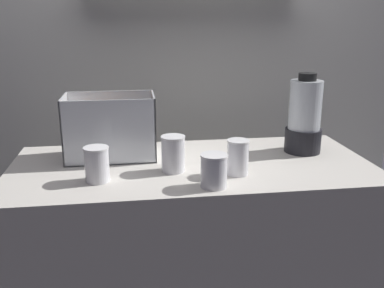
{
  "coord_description": "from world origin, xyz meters",
  "views": [
    {
      "loc": [
        -0.22,
        -1.56,
        1.45
      ],
      "look_at": [
        0.0,
        0.0,
        0.98
      ],
      "focal_mm": 40.04,
      "sensor_mm": 36.0,
      "label": 1
    }
  ],
  "objects_px": {
    "carrot_display_bin": "(110,138)",
    "juice_cup_orange_left": "(173,156)",
    "juice_cup_carrot_right": "(238,159)",
    "blender_pitcher": "(304,118)",
    "juice_cup_pomegranate_middle": "(214,173)",
    "juice_cup_beet_far_left": "(97,167)"
  },
  "relations": [
    {
      "from": "juice_cup_orange_left",
      "to": "juice_cup_carrot_right",
      "type": "height_order",
      "value": "juice_cup_orange_left"
    },
    {
      "from": "juice_cup_pomegranate_middle",
      "to": "blender_pitcher",
      "type": "bearing_deg",
      "value": 36.64
    },
    {
      "from": "carrot_display_bin",
      "to": "juice_cup_carrot_right",
      "type": "bearing_deg",
      "value": -29.79
    },
    {
      "from": "carrot_display_bin",
      "to": "juice_cup_orange_left",
      "type": "xyz_separation_m",
      "value": [
        0.24,
        -0.2,
        -0.02
      ]
    },
    {
      "from": "blender_pitcher",
      "to": "juice_cup_beet_far_left",
      "type": "relative_size",
      "value": 2.69
    },
    {
      "from": "juice_cup_beet_far_left",
      "to": "juice_cup_orange_left",
      "type": "xyz_separation_m",
      "value": [
        0.27,
        0.06,
        0.01
      ]
    },
    {
      "from": "juice_cup_pomegranate_middle",
      "to": "juice_cup_carrot_right",
      "type": "relative_size",
      "value": 0.88
    },
    {
      "from": "juice_cup_pomegranate_middle",
      "to": "carrot_display_bin",
      "type": "bearing_deg",
      "value": 133.85
    },
    {
      "from": "juice_cup_orange_left",
      "to": "juice_cup_carrot_right",
      "type": "distance_m",
      "value": 0.24
    },
    {
      "from": "carrot_display_bin",
      "to": "juice_cup_carrot_right",
      "type": "xyz_separation_m",
      "value": [
        0.46,
        -0.27,
        -0.02
      ]
    },
    {
      "from": "juice_cup_orange_left",
      "to": "carrot_display_bin",
      "type": "bearing_deg",
      "value": 139.56
    },
    {
      "from": "carrot_display_bin",
      "to": "blender_pitcher",
      "type": "relative_size",
      "value": 1.07
    },
    {
      "from": "blender_pitcher",
      "to": "juice_cup_beet_far_left",
      "type": "bearing_deg",
      "value": -164.96
    },
    {
      "from": "juice_cup_beet_far_left",
      "to": "juice_cup_pomegranate_middle",
      "type": "xyz_separation_m",
      "value": [
        0.39,
        -0.11,
        -0.0
      ]
    },
    {
      "from": "juice_cup_beet_far_left",
      "to": "juice_cup_pomegranate_middle",
      "type": "relative_size",
      "value": 1.08
    },
    {
      "from": "blender_pitcher",
      "to": "carrot_display_bin",
      "type": "bearing_deg",
      "value": 177.19
    },
    {
      "from": "blender_pitcher",
      "to": "juice_cup_orange_left",
      "type": "relative_size",
      "value": 2.47
    },
    {
      "from": "blender_pitcher",
      "to": "juice_cup_orange_left",
      "type": "xyz_separation_m",
      "value": [
        -0.57,
        -0.16,
        -0.08
      ]
    },
    {
      "from": "juice_cup_carrot_right",
      "to": "blender_pitcher",
      "type": "bearing_deg",
      "value": 33.84
    },
    {
      "from": "juice_cup_beet_far_left",
      "to": "juice_cup_carrot_right",
      "type": "height_order",
      "value": "juice_cup_carrot_right"
    },
    {
      "from": "blender_pitcher",
      "to": "juice_cup_carrot_right",
      "type": "relative_size",
      "value": 2.58
    },
    {
      "from": "carrot_display_bin",
      "to": "blender_pitcher",
      "type": "height_order",
      "value": "blender_pitcher"
    }
  ]
}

